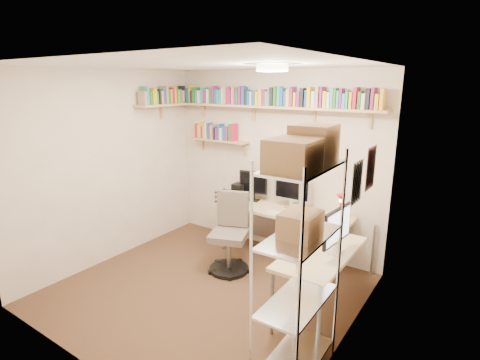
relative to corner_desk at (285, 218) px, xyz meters
The scene contains 6 objects.
ground 1.29m from the corner_desk, 116.00° to the right, with size 3.20×3.20×0.00m, color #40281B.
room_shell 1.39m from the corner_desk, 115.81° to the right, with size 3.24×3.04×2.52m.
wall_shelves 1.64m from the corner_desk, 160.59° to the left, with size 3.12×1.09×0.80m.
corner_desk is the anchor object (origin of this frame).
office_chair 0.74m from the corner_desk, 143.01° to the right, with size 0.57×0.58×1.00m.
wire_rack 2.01m from the corner_desk, 59.20° to the right, with size 0.40×0.81×2.03m.
Camera 1 is at (2.51, -2.98, 2.33)m, focal length 28.00 mm.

